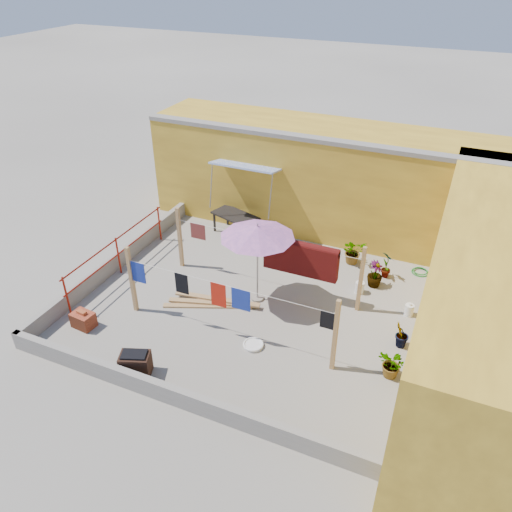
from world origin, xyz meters
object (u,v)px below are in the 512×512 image
(water_jug_b, at_px, (409,310))
(outdoor_table, at_px, (235,217))
(green_hose, at_px, (420,272))
(brick_stack, at_px, (83,320))
(water_jug_a, at_px, (360,287))
(white_basin, at_px, (253,345))
(plant_back_a, at_px, (353,251))
(brazier, at_px, (136,364))
(patio_umbrella, at_px, (257,232))

(water_jug_b, bearing_deg, outdoor_table, 161.01)
(water_jug_b, relative_size, green_hose, 0.73)
(brick_stack, distance_m, water_jug_a, 6.88)
(white_basin, bearing_deg, green_hose, 56.59)
(brick_stack, distance_m, plant_back_a, 7.36)
(brazier, height_order, water_jug_a, brazier)
(brick_stack, relative_size, white_basin, 1.16)
(brazier, xyz_separation_m, white_basin, (1.91, 1.75, -0.23))
(outdoor_table, bearing_deg, green_hose, 0.98)
(white_basin, distance_m, plant_back_a, 4.49)
(green_hose, distance_m, plant_back_a, 1.90)
(outdoor_table, distance_m, white_basin, 5.19)
(outdoor_table, bearing_deg, white_basin, -59.95)
(brick_stack, relative_size, water_jug_b, 1.60)
(outdoor_table, height_order, brazier, outdoor_table)
(brick_stack, height_order, brazier, brazier)
(patio_umbrella, xyz_separation_m, water_jug_b, (3.63, 0.88, -1.80))
(water_jug_b, distance_m, green_hose, 2.02)
(brazier, distance_m, water_jug_b, 6.53)
(white_basin, bearing_deg, water_jug_a, 60.44)
(white_basin, bearing_deg, brazier, -137.49)
(brazier, distance_m, water_jug_a, 5.94)
(outdoor_table, distance_m, green_hose, 5.63)
(outdoor_table, bearing_deg, brazier, -83.77)
(outdoor_table, relative_size, green_hose, 3.41)
(brazier, relative_size, white_basin, 1.52)
(patio_umbrella, distance_m, water_jug_a, 3.21)
(water_jug_b, xyz_separation_m, plant_back_a, (-1.85, 1.79, 0.21))
(brazier, bearing_deg, outdoor_table, 96.23)
(plant_back_a, bearing_deg, water_jug_a, -68.58)
(water_jug_a, height_order, water_jug_b, water_jug_a)
(brick_stack, relative_size, green_hose, 1.17)
(brazier, bearing_deg, patio_umbrella, 69.36)
(brazier, bearing_deg, white_basin, 42.51)
(water_jug_a, bearing_deg, white_basin, -119.56)
(water_jug_a, bearing_deg, plant_back_a, 111.42)
(brazier, bearing_deg, green_hose, 52.08)
(outdoor_table, xyz_separation_m, white_basin, (2.58, -4.47, -0.57))
(white_basin, relative_size, water_jug_b, 1.38)
(green_hose, bearing_deg, outdoor_table, -179.02)
(outdoor_table, relative_size, water_jug_b, 4.66)
(patio_umbrella, bearing_deg, green_hose, 38.64)
(water_jug_a, bearing_deg, patio_umbrella, -150.31)
(green_hose, relative_size, plant_back_a, 0.65)
(water_jug_a, xyz_separation_m, plant_back_a, (-0.53, 1.35, 0.20))
(green_hose, bearing_deg, water_jug_a, -129.79)
(outdoor_table, xyz_separation_m, water_jug_a, (4.27, -1.49, -0.45))
(brazier, relative_size, water_jug_a, 1.98)
(outdoor_table, height_order, water_jug_b, outdoor_table)
(plant_back_a, bearing_deg, green_hose, 7.17)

